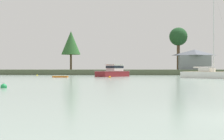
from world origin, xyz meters
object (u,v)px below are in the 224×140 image
Objects in this scene: mooring_buoy_orange at (110,77)px; mooring_buoy_green at (4,87)px; dinghy_orange at (60,77)px; cruiser_maroon at (115,74)px; sailboat_white at (209,76)px; mooring_buoy_yellow at (37,75)px.

mooring_buoy_green is at bearing -98.64° from mooring_buoy_orange.
mooring_buoy_green is (4.05, -34.66, -0.02)m from dinghy_orange.
cruiser_maroon is 43.40m from mooring_buoy_green.
mooring_buoy_yellow is (-34.83, 18.91, -0.24)m from sailboat_white.
mooring_buoy_yellow is at bearing 151.51° from sailboat_white.
cruiser_maroon is 20.43m from sailboat_white.
cruiser_maroon is 12.56m from dinghy_orange.
dinghy_orange is at bearing -58.91° from mooring_buoy_yellow.
dinghy_orange is 17.67m from mooring_buoy_yellow.
sailboat_white is at bearing 54.96° from mooring_buoy_green.
mooring_buoy_orange is at bearing 81.36° from mooring_buoy_green.
mooring_buoy_yellow is at bearing 121.09° from dinghy_orange.
dinghy_orange is (-9.31, -8.41, -0.47)m from cruiser_maroon.
mooring_buoy_yellow is at bearing 104.82° from mooring_buoy_green.
mooring_buoy_green reaches higher than mooring_buoy_yellow.
sailboat_white is 39.63m from mooring_buoy_yellow.
mooring_buoy_yellow is (-18.44, 6.72, -0.51)m from cruiser_maroon.
cruiser_maroon is at bearing 42.10° from dinghy_orange.
dinghy_orange is (-25.71, 3.78, -0.19)m from sailboat_white.
mooring_buoy_green is at bearing -75.18° from mooring_buoy_yellow.
mooring_buoy_yellow is (-9.13, 15.13, -0.05)m from dinghy_orange.
sailboat_white is 30.14× the size of mooring_buoy_orange.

